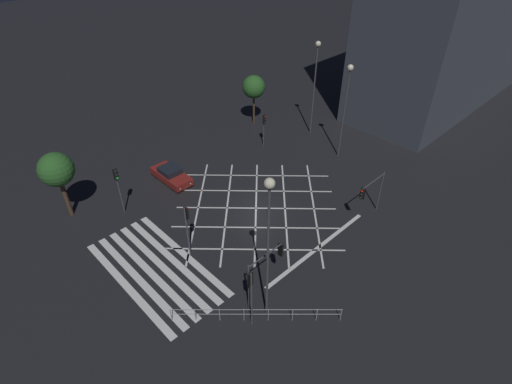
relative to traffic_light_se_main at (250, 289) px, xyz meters
The scene contains 15 objects.
ground_plane 11.52m from the traffic_light_se_main, 134.26° to the left, with size 200.00×200.00×0.00m, color black.
road_markings 8.27m from the traffic_light_se_main, 163.78° to the left, with size 16.30×20.34×0.01m.
traffic_light_se_main is the anchor object (origin of this frame).
traffic_light_sw_main 14.82m from the traffic_light_se_main, behind, with size 0.39×0.36×4.28m.
traffic_light_ne_cross 13.37m from the traffic_light_se_main, 93.11° to the left, with size 0.36×3.14×3.68m.
traffic_light_median_south 7.31m from the traffic_light_se_main, behind, with size 0.36×0.39×4.29m.
traffic_light_se_cross 2.26m from the traffic_light_se_main, 109.66° to the left, with size 0.36×3.00×4.00m.
traffic_light_nw_main 21.49m from the traffic_light_se_main, 132.81° to the left, with size 0.39×0.36×3.51m.
street_lamp_east 21.55m from the traffic_light_se_main, 112.27° to the left, with size 0.57×0.57×9.17m.
street_lamp_west 25.39m from the traffic_light_se_main, 121.45° to the left, with size 0.54×0.54×9.77m.
street_lamp_far 4.32m from the traffic_light_se_main, 80.37° to the left, with size 0.56×0.56×10.23m.
street_tree_near 18.02m from the traffic_light_se_main, 169.13° to the right, with size 2.65×2.65×5.67m.
street_tree_far 26.61m from the traffic_light_se_main, 135.74° to the left, with size 2.47×2.47×5.53m.
waiting_car 16.99m from the traffic_light_se_main, 161.88° to the left, with size 4.33×1.81×1.34m.
pedestrian_railing 2.50m from the traffic_light_se_main, 76.20° to the left, with size 7.22×7.44×1.05m.
Camera 1 is at (18.52, -17.95, 20.89)m, focal length 28.00 mm.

